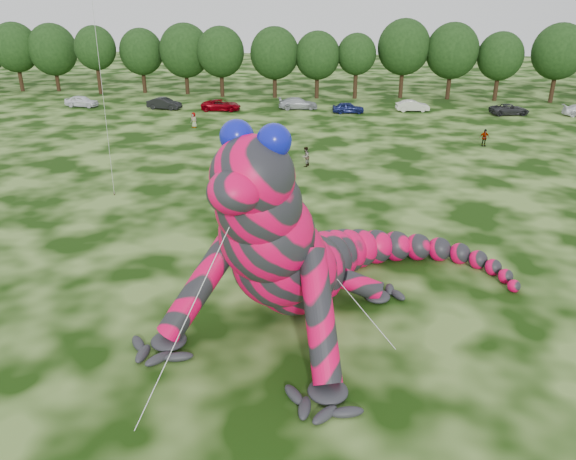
{
  "coord_description": "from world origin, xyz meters",
  "views": [
    {
      "loc": [
        0.81,
        -22.32,
        13.37
      ],
      "look_at": [
        -1.72,
        -0.19,
        4.0
      ],
      "focal_mm": 35.0,
      "sensor_mm": 36.0,
      "label": 1
    }
  ],
  "objects_px": {
    "tree_3": "(97,60)",
    "tree_13": "(557,63)",
    "tree_7": "(275,62)",
    "spectator_3": "(484,138)",
    "car_6": "(509,109)",
    "tree_9": "(356,66)",
    "car_4": "(348,108)",
    "car_0": "(82,101)",
    "spectator_0": "(261,153)",
    "tree_2": "(54,58)",
    "car_5": "(412,106)",
    "tree_10": "(403,59)",
    "tree_1": "(17,57)",
    "tree_11": "(451,61)",
    "car_3": "(298,103)",
    "tree_6": "(221,62)",
    "inflatable_gecko": "(308,208)",
    "car_2": "(221,105)",
    "tree_4": "(142,61)",
    "tree_8": "(317,65)",
    "tree_5": "(185,59)",
    "spectator_4": "(194,120)",
    "car_1": "(164,104)",
    "spectator_1": "(306,157)",
    "tree_12": "(499,67)"
  },
  "relations": [
    {
      "from": "tree_3",
      "to": "tree_7",
      "type": "relative_size",
      "value": 1.0
    },
    {
      "from": "tree_4",
      "to": "tree_8",
      "type": "xyz_separation_m",
      "value": [
        25.42,
        -1.73,
        -0.06
      ]
    },
    {
      "from": "tree_6",
      "to": "car_0",
      "type": "distance_m",
      "value": 19.36
    },
    {
      "from": "tree_8",
      "to": "spectator_0",
      "type": "xyz_separation_m",
      "value": [
        -2.61,
        -33.02,
        -3.65
      ]
    },
    {
      "from": "inflatable_gecko",
      "to": "car_2",
      "type": "xyz_separation_m",
      "value": [
        -14.46,
        45.61,
        -4.02
      ]
    },
    {
      "from": "tree_13",
      "to": "car_2",
      "type": "height_order",
      "value": "tree_13"
    },
    {
      "from": "tree_3",
      "to": "tree_13",
      "type": "bearing_deg",
      "value": 0.05
    },
    {
      "from": "tree_1",
      "to": "tree_10",
      "type": "distance_m",
      "value": 55.76
    },
    {
      "from": "spectator_1",
      "to": "tree_10",
      "type": "bearing_deg",
      "value": -176.84
    },
    {
      "from": "tree_4",
      "to": "tree_11",
      "type": "bearing_deg",
      "value": -0.68
    },
    {
      "from": "tree_4",
      "to": "car_4",
      "type": "distance_m",
      "value": 32.51
    },
    {
      "from": "car_0",
      "to": "car_3",
      "type": "bearing_deg",
      "value": -80.69
    },
    {
      "from": "spectator_3",
      "to": "spectator_0",
      "type": "distance_m",
      "value": 21.71
    },
    {
      "from": "tree_1",
      "to": "car_5",
      "type": "bearing_deg",
      "value": -9.37
    },
    {
      "from": "inflatable_gecko",
      "to": "tree_11",
      "type": "distance_m",
      "value": 59.25
    },
    {
      "from": "tree_12",
      "to": "spectator_4",
      "type": "distance_m",
      "value": 42.03
    },
    {
      "from": "tree_2",
      "to": "car_5",
      "type": "xyz_separation_m",
      "value": [
        51.2,
        -10.04,
        -4.15
      ]
    },
    {
      "from": "car_1",
      "to": "car_2",
      "type": "xyz_separation_m",
      "value": [
        7.29,
        -0.11,
        -0.03
      ]
    },
    {
      "from": "car_3",
      "to": "car_6",
      "type": "distance_m",
      "value": 25.57
    },
    {
      "from": "tree_9",
      "to": "car_4",
      "type": "relative_size",
      "value": 2.24
    },
    {
      "from": "tree_13",
      "to": "car_0",
      "type": "bearing_deg",
      "value": -170.51
    },
    {
      "from": "tree_10",
      "to": "car_4",
      "type": "xyz_separation_m",
      "value": [
        -7.09,
        -11.92,
        -4.59
      ]
    },
    {
      "from": "spectator_3",
      "to": "car_6",
      "type": "bearing_deg",
      "value": 63.74
    },
    {
      "from": "tree_13",
      "to": "car_6",
      "type": "bearing_deg",
      "value": -129.14
    },
    {
      "from": "tree_3",
      "to": "tree_9",
      "type": "height_order",
      "value": "tree_3"
    },
    {
      "from": "tree_3",
      "to": "tree_11",
      "type": "distance_m",
      "value": 49.52
    },
    {
      "from": "tree_11",
      "to": "car_6",
      "type": "distance_m",
      "value": 12.66
    },
    {
      "from": "tree_11",
      "to": "tree_10",
      "type": "bearing_deg",
      "value": 176.56
    },
    {
      "from": "inflatable_gecko",
      "to": "tree_4",
      "type": "xyz_separation_m",
      "value": [
        -28.68,
        57.91,
        -0.17
      ]
    },
    {
      "from": "car_1",
      "to": "car_3",
      "type": "distance_m",
      "value": 16.82
    },
    {
      "from": "tree_1",
      "to": "car_5",
      "type": "relative_size",
      "value": 2.41
    },
    {
      "from": "tree_11",
      "to": "car_5",
      "type": "distance_m",
      "value": 11.84
    },
    {
      "from": "tree_10",
      "to": "tree_1",
      "type": "bearing_deg",
      "value": -179.46
    },
    {
      "from": "car_0",
      "to": "spectator_3",
      "type": "xyz_separation_m",
      "value": [
        47.18,
        -15.03,
        0.09
      ]
    },
    {
      "from": "car_6",
      "to": "spectator_4",
      "type": "height_order",
      "value": "spectator_4"
    },
    {
      "from": "tree_9",
      "to": "tree_10",
      "type": "height_order",
      "value": "tree_10"
    },
    {
      "from": "tree_6",
      "to": "car_5",
      "type": "distance_m",
      "value": 27.25
    },
    {
      "from": "tree_5",
      "to": "car_5",
      "type": "xyz_separation_m",
      "value": [
        31.3,
        -9.71,
        -4.23
      ]
    },
    {
      "from": "tree_4",
      "to": "spectator_1",
      "type": "xyz_separation_m",
      "value": [
        26.74,
        -35.55,
        -3.69
      ]
    },
    {
      "from": "tree_13",
      "to": "car_6",
      "type": "relative_size",
      "value": 2.19
    },
    {
      "from": "tree_9",
      "to": "car_4",
      "type": "distance_m",
      "value": 11.33
    },
    {
      "from": "tree_7",
      "to": "spectator_3",
      "type": "distance_m",
      "value": 34.43
    },
    {
      "from": "tree_3",
      "to": "tree_10",
      "type": "bearing_deg",
      "value": 2.01
    },
    {
      "from": "tree_9",
      "to": "tree_11",
      "type": "relative_size",
      "value": 0.86
    },
    {
      "from": "tree_2",
      "to": "car_2",
      "type": "xyz_separation_m",
      "value": [
        27.6,
        -12.34,
        -4.14
      ]
    },
    {
      "from": "spectator_1",
      "to": "tree_9",
      "type": "bearing_deg",
      "value": -167.25
    },
    {
      "from": "tree_9",
      "to": "car_3",
      "type": "relative_size",
      "value": 1.78
    },
    {
      "from": "tree_3",
      "to": "spectator_1",
      "type": "bearing_deg",
      "value": -45.94
    },
    {
      "from": "tree_2",
      "to": "car_6",
      "type": "relative_size",
      "value": 2.09
    },
    {
      "from": "tree_6",
      "to": "tree_12",
      "type": "xyz_separation_m",
      "value": [
        37.57,
        1.05,
        -0.26
      ]
    }
  ]
}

